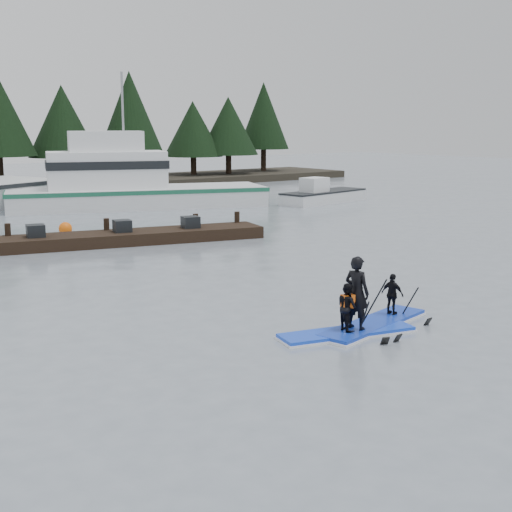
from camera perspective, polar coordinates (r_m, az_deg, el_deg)
ground at (r=17.20m, az=12.32°, el=-6.53°), size 160.00×160.00×0.00m
fishing_boat_medium at (r=43.74m, az=-9.98°, el=4.70°), size 15.73×9.32×8.93m
skiff at (r=45.76m, az=5.44°, el=4.73°), size 6.71×2.99×0.76m
floating_dock at (r=30.19m, az=-13.40°, el=1.25°), size 15.12×5.65×0.50m
buoy_c at (r=45.49m, az=-4.43°, el=4.24°), size 0.56×0.56×0.56m
buoy_b at (r=34.31m, az=-14.99°, el=1.85°), size 0.61×0.61×0.61m
paddleboard_solo at (r=17.15m, az=7.31°, el=-5.16°), size 3.46×1.63×1.77m
paddleboard_duo at (r=17.73m, az=9.06°, el=-3.93°), size 3.83×1.64×2.42m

